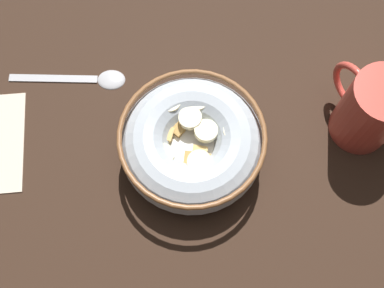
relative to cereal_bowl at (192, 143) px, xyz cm
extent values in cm
cube|color=#332116|center=(-0.01, 0.01, -4.12)|extent=(117.79, 117.79, 2.00)
cylinder|color=#B2BCC6|center=(-0.01, 0.01, -2.82)|extent=(9.14, 9.14, 0.60)
torus|color=#B2BCC6|center=(-0.01, 0.01, -0.22)|extent=(16.62, 16.62, 5.81)
torus|color=brown|center=(-0.01, 0.01, 2.39)|extent=(16.72, 16.72, 0.60)
cylinder|color=white|center=(-0.01, 0.01, 0.00)|extent=(13.13, 13.13, 0.40)
cube|color=tan|center=(4.14, -1.13, 0.77)|extent=(2.06, 2.12, 0.93)
cube|color=tan|center=(3.59, -3.88, 0.77)|extent=(2.06, 1.99, 0.95)
cube|color=#AD7F42|center=(-1.79, 1.14, 0.62)|extent=(2.37, 2.36, 0.88)
cube|color=tan|center=(2.31, 2.13, 0.73)|extent=(2.39, 2.39, 0.86)
cube|color=tan|center=(-0.84, 3.62, 0.59)|extent=(1.68, 1.70, 0.81)
cube|color=#B78947|center=(1.77, -4.98, 0.51)|extent=(2.10, 2.12, 0.83)
cube|color=tan|center=(-3.41, -0.81, 0.51)|extent=(2.41, 2.40, 0.94)
cube|color=tan|center=(1.38, -2.40, 0.58)|extent=(2.08, 2.13, 0.94)
cube|color=tan|center=(-3.46, -2.45, 0.67)|extent=(1.83, 1.90, 0.92)
cube|color=#B78947|center=(2.29, 0.56, 0.61)|extent=(2.17, 2.22, 0.94)
cube|color=tan|center=(-3.23, 3.63, 0.54)|extent=(2.19, 2.23, 0.90)
cube|color=tan|center=(-4.09, 1.03, 0.52)|extent=(1.94, 1.95, 0.78)
cube|color=tan|center=(4.83, 1.99, 0.73)|extent=(2.23, 2.24, 0.78)
cube|color=tan|center=(-1.68, -0.45, 0.68)|extent=(2.36, 2.36, 0.77)
cube|color=#AD7F42|center=(0.76, 5.24, 0.54)|extent=(2.36, 2.33, 0.99)
cube|color=#AD7F42|center=(2.91, 3.67, 0.56)|extent=(2.27, 2.30, 0.94)
cylinder|color=beige|center=(0.16, 3.82, 1.44)|extent=(3.19, 3.21, 1.20)
cylinder|color=#F9EFC6|center=(2.20, -1.05, 1.73)|extent=(3.37, 3.37, 0.95)
cylinder|color=#F4EABC|center=(5.01, -0.47, 1.88)|extent=(3.55, 3.51, 0.99)
cylinder|color=#F9EFC6|center=(3.63, -2.90, 1.70)|extent=(3.77, 3.76, 1.20)
cylinder|color=#F4EABC|center=(-0.09, -1.81, 1.60)|extent=(3.02, 3.04, 0.94)
cylinder|color=beige|center=(-4.83, -1.34, 1.64)|extent=(3.21, 3.17, 0.94)
cylinder|color=#F9EFC6|center=(-2.76, 0.69, 1.52)|extent=(3.77, 3.81, 1.02)
cylinder|color=#F4EABC|center=(-1.63, -4.56, 1.61)|extent=(3.68, 3.70, 1.04)
ellipsoid|color=#B7B7BC|center=(13.77, 3.96, -2.72)|extent=(4.31, 4.55, 0.80)
cube|color=#B7B7BC|center=(17.67, 10.34, -2.94)|extent=(6.79, 10.21, 0.36)
cylinder|color=#D84C3F|center=(-7.48, -19.28, 1.85)|extent=(7.15, 7.15, 9.95)
torus|color=#D84C3F|center=(-3.90, -19.28, 1.85)|extent=(6.37, 0.80, 6.37)
camera|label=1|loc=(-16.60, 9.71, 51.41)|focal=44.66mm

